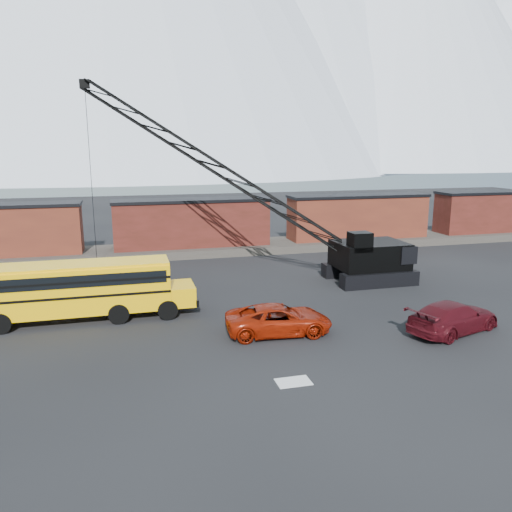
# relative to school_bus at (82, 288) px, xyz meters

# --- Properties ---
(ground) EXTENTS (160.00, 160.00, 0.00)m
(ground) POSITION_rel_school_bus_xyz_m (8.18, -6.02, -1.79)
(ground) COLOR black
(ground) RESTS_ON ground
(gravel_berm) EXTENTS (120.00, 5.00, 0.70)m
(gravel_berm) POSITION_rel_school_bus_xyz_m (8.18, 15.98, -1.44)
(gravel_berm) COLOR #4C453F
(gravel_berm) RESTS_ON ground
(boxcar_mid) EXTENTS (13.70, 3.10, 4.17)m
(boxcar_mid) POSITION_rel_school_bus_xyz_m (8.18, 15.98, 0.97)
(boxcar_mid) COLOR #581E18
(boxcar_mid) RESTS_ON gravel_berm
(boxcar_east_near) EXTENTS (13.70, 3.10, 4.17)m
(boxcar_east_near) POSITION_rel_school_bus_xyz_m (24.18, 15.98, 0.97)
(boxcar_east_near) COLOR #4E1F16
(boxcar_east_near) RESTS_ON gravel_berm
(boxcar_east_far) EXTENTS (13.70, 3.10, 4.17)m
(boxcar_east_far) POSITION_rel_school_bus_xyz_m (40.18, 15.98, 0.97)
(boxcar_east_far) COLOR #581E18
(boxcar_east_far) RESTS_ON gravel_berm
(snow_patch) EXTENTS (1.40, 0.90, 0.02)m
(snow_patch) POSITION_rel_school_bus_xyz_m (8.68, -10.02, -1.78)
(snow_patch) COLOR silver
(snow_patch) RESTS_ON ground
(school_bus) EXTENTS (11.65, 2.65, 3.19)m
(school_bus) POSITION_rel_school_bus_xyz_m (0.00, 0.00, 0.00)
(school_bus) COLOR #F5B405
(school_bus) RESTS_ON ground
(red_pickup) EXTENTS (5.57, 2.92, 1.50)m
(red_pickup) POSITION_rel_school_bus_xyz_m (9.72, -4.72, -1.05)
(red_pickup) COLOR maroon
(red_pickup) RESTS_ON ground
(maroon_suv) EXTENTS (5.89, 3.84, 1.59)m
(maroon_suv) POSITION_rel_school_bus_xyz_m (18.41, -6.79, -1.00)
(maroon_suv) COLOR #430C12
(maroon_suv) RESTS_ON ground
(crawler_crane) EXTENTS (21.98, 10.27, 14.15)m
(crawler_crane) POSITION_rel_school_bus_xyz_m (8.78, 7.34, 6.16)
(crawler_crane) COLOR black
(crawler_crane) RESTS_ON ground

